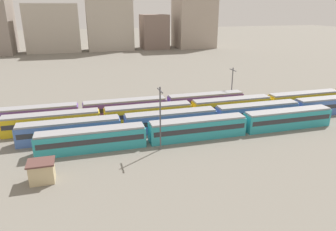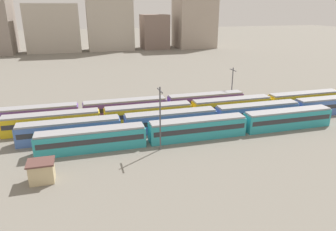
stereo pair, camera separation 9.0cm
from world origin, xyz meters
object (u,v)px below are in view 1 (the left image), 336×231
train_track_2 (231,106)px  train_track_1 (296,108)px  train_track_0 (198,128)px  train_track_3 (125,108)px  catenary_pole_0 (160,116)px  catenary_pole_1 (232,83)px  signal_hut (42,171)px

train_track_2 → train_track_1: bearing=-22.1°
train_track_0 → train_track_3: bearing=125.2°
train_track_3 → catenary_pole_0: size_ratio=5.12×
catenary_pole_0 → catenary_pole_1: (23.70, 21.44, -1.03)m
train_track_0 → catenary_pole_1: (15.92, 18.50, 3.07)m
train_track_1 → train_track_3: (-35.77, 10.40, -0.00)m
train_track_2 → signal_hut: size_ratio=26.00×
train_track_0 → signal_hut: size_ratio=15.50×
catenary_pole_0 → signal_hut: catenary_pole_0 is taller
train_track_0 → train_track_2: same height
train_track_0 → catenary_pole_1: size_ratio=6.28×
catenary_pole_0 → catenary_pole_1: catenary_pole_0 is taller
train_track_2 → catenary_pole_1: 9.53m
train_track_2 → catenary_pole_0: catenary_pole_0 is taller
train_track_0 → train_track_2: 15.83m
train_track_1 → train_track_2: size_ratio=1.20×
train_track_0 → signal_hut: bearing=-162.1°
train_track_3 → catenary_pole_1: 27.26m
train_track_2 → train_track_3: 23.54m
signal_hut → train_track_1: bearing=15.0°
train_track_0 → signal_hut: train_track_0 is taller
catenary_pole_1 → catenary_pole_0: bearing=-137.9°
catenary_pole_0 → signal_hut: bearing=-163.4°
train_track_0 → catenary_pole_1: 24.60m
train_track_1 → catenary_pole_0: bearing=-165.9°
train_track_3 → signal_hut: size_ratio=15.50×
train_track_1 → signal_hut: (-50.68, -13.57, -0.35)m
train_track_2 → catenary_pole_1: bearing=63.8°
train_track_3 → catenary_pole_0: catenary_pole_0 is taller
train_track_2 → train_track_3: same height
train_track_1 → signal_hut: 52.47m
catenary_pole_0 → train_track_3: bearing=99.9°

